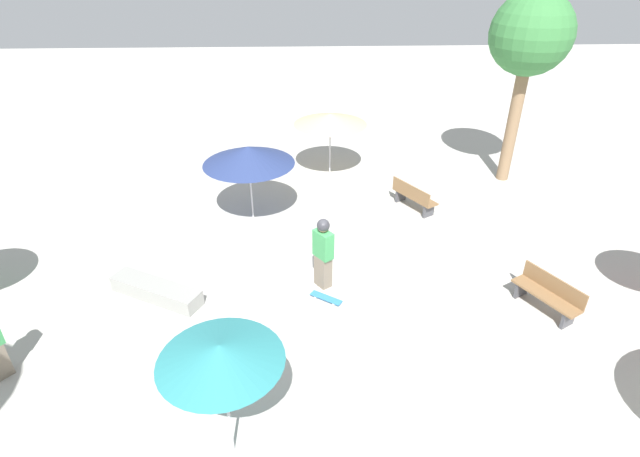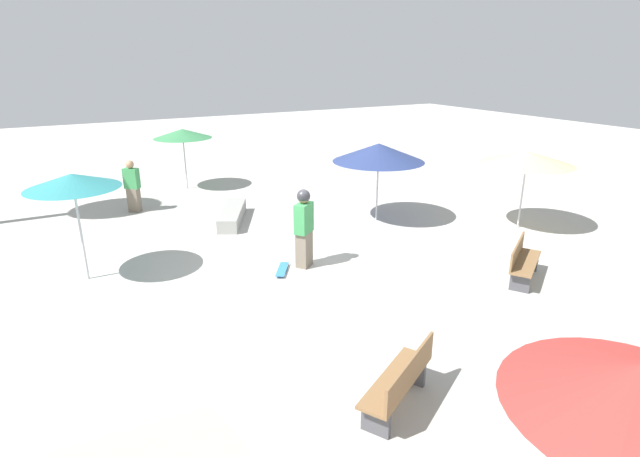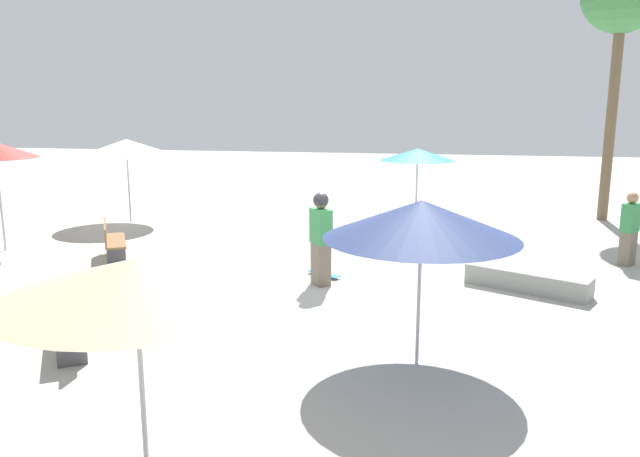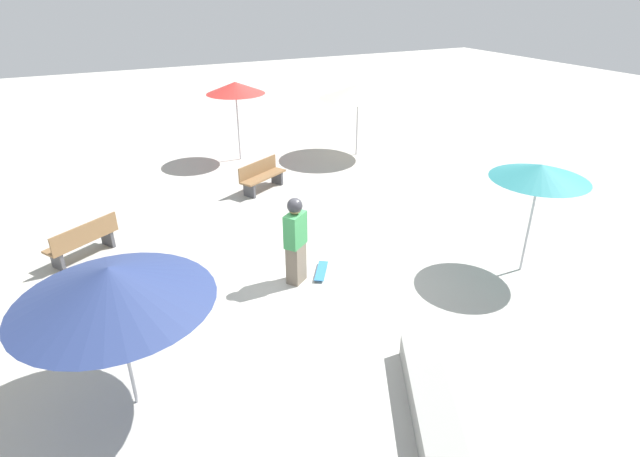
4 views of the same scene
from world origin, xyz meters
name	(u,v)px [view 4 (image 4 of 4)]	position (x,y,z in m)	size (l,w,h in m)	color
ground_plane	(308,279)	(0.00, 0.00, 0.00)	(60.00, 60.00, 0.00)	#B2AFA8
skater_main	(296,238)	(-0.25, 0.02, 1.00)	(0.56, 0.51, 1.85)	#726656
skateboard	(321,271)	(0.34, 0.07, 0.06)	(0.61, 0.78, 0.07)	teal
concrete_ledge	(430,397)	(0.09, -3.93, 0.19)	(1.56, 2.32, 0.39)	gray
bench_near	(83,240)	(-4.06, 2.99, 0.43)	(1.59, 1.22, 0.85)	#47474C
bench_far	(262,176)	(0.86, 5.06, 0.43)	(1.61, 1.16, 0.85)	#47474C
shade_umbrella_red	(235,88)	(1.17, 8.06, 2.42)	(1.93, 1.93, 2.62)	#B7B7BC
shade_umbrella_teal	(540,172)	(4.23, -1.67, 2.20)	(1.91, 1.91, 2.36)	#B7B7BC
shade_umbrella_cream	(358,91)	(5.03, 6.75, 2.22)	(2.66, 2.66, 2.45)	#B7B7BC
shade_umbrella_navy	(111,285)	(-3.68, -1.95, 2.03)	(2.64, 2.64, 2.29)	#B7B7BC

